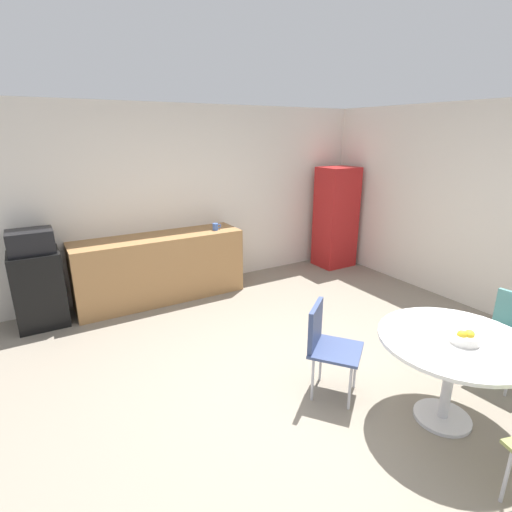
{
  "coord_description": "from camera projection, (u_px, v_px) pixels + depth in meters",
  "views": [
    {
      "loc": [
        -1.93,
        -2.35,
        2.23
      ],
      "look_at": [
        0.11,
        1.09,
        0.95
      ],
      "focal_mm": 27.37,
      "sensor_mm": 36.0,
      "label": 1
    }
  ],
  "objects": [
    {
      "name": "chair_navy",
      "position": [
        325.0,
        339.0,
        3.36
      ],
      "size": [
        0.59,
        0.59,
        0.83
      ],
      "color": "silver",
      "rests_on": "ground_plane"
    },
    {
      "name": "locker_cabinet",
      "position": [
        336.0,
        218.0,
        6.62
      ],
      "size": [
        0.6,
        0.5,
        1.68
      ],
      "primitive_type": "cube",
      "color": "#B21E1E",
      "rests_on": "ground_plane"
    },
    {
      "name": "mug_white",
      "position": [
        216.0,
        227.0,
        5.51
      ],
      "size": [
        0.13,
        0.08,
        0.09
      ],
      "color": "#3F66BF",
      "rests_on": "counter_block"
    },
    {
      "name": "mini_fridge",
      "position": [
        39.0,
        289.0,
        4.62
      ],
      "size": [
        0.54,
        0.54,
        0.9
      ],
      "primitive_type": "cube",
      "color": "black",
      "rests_on": "ground_plane"
    },
    {
      "name": "fruit_bowl",
      "position": [
        465.0,
        337.0,
        2.89
      ],
      "size": [
        0.21,
        0.21,
        0.11
      ],
      "color": "silver",
      "rests_on": "round_table"
    },
    {
      "name": "chair_teal",
      "position": [
        510.0,
        328.0,
        3.55
      ],
      "size": [
        0.45,
        0.45,
        0.83
      ],
      "color": "silver",
      "rests_on": "ground_plane"
    },
    {
      "name": "counter_block",
      "position": [
        161.0,
        268.0,
        5.34
      ],
      "size": [
        2.25,
        0.6,
        0.9
      ],
      "primitive_type": "cube",
      "color": "#9E7042",
      "rests_on": "ground_plane"
    },
    {
      "name": "ground_plane",
      "position": [
        307.0,
        389.0,
        3.54
      ],
      "size": [
        6.0,
        6.0,
        0.0
      ],
      "primitive_type": "plane",
      "color": "gray"
    },
    {
      "name": "wall_back",
      "position": [
        182.0,
        199.0,
        5.61
      ],
      "size": [
        6.0,
        0.1,
        2.6
      ],
      "primitive_type": "cube",
      "color": "silver",
      "rests_on": "ground_plane"
    },
    {
      "name": "round_table",
      "position": [
        453.0,
        354.0,
        2.99
      ],
      "size": [
        1.13,
        1.13,
        0.73
      ],
      "color": "silver",
      "rests_on": "ground_plane"
    },
    {
      "name": "microwave",
      "position": [
        30.0,
        241.0,
        4.45
      ],
      "size": [
        0.48,
        0.38,
        0.26
      ],
      "primitive_type": "cube",
      "color": "black",
      "rests_on": "mini_fridge"
    }
  ]
}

